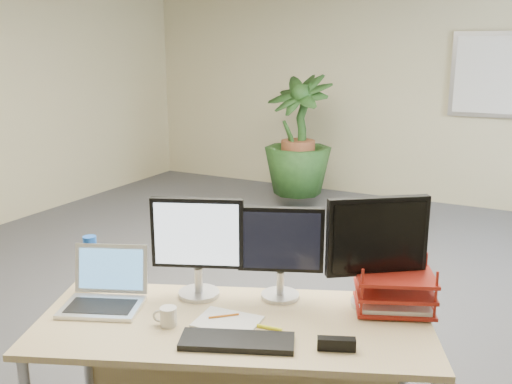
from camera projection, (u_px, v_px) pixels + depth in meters
The scene contains 17 objects.
floor at pixel (247, 335), 3.79m from camera, with size 8.00×8.00×0.00m, color #444449.
back_wall at pixel (403, 90), 6.90m from camera, with size 7.00×0.04×2.70m, color #C4B98A.
whiteboard at pixel (512, 75), 6.29m from camera, with size 1.30×0.04×0.95m.
desk at pixel (236, 339), 2.67m from camera, with size 1.90×1.35×0.67m.
floor_plant at pixel (298, 144), 6.69m from camera, with size 0.84×0.84×1.50m, color #173714.
monitor_left at pixel (197, 241), 2.73m from camera, with size 0.43×0.21×0.50m.
monitor_right at pixel (281, 247), 2.72m from camera, with size 0.39×0.19×0.46m.
monitor_dark at pixel (377, 245), 2.62m from camera, with size 0.41×0.32×0.53m.
laptop at pixel (106, 291), 2.70m from camera, with size 0.45×0.43×0.26m.
keyboard at pixel (237, 341), 2.34m from camera, with size 0.47×0.16×0.03m, color black.
coffee_mug at pixel (168, 316), 2.49m from camera, with size 0.11×0.07×0.08m.
spiral_notebook at pixel (228, 322), 2.52m from camera, with size 0.27×0.20×0.01m, color white.
orange_pen at pixel (224, 316), 2.56m from camera, with size 0.01×0.01×0.14m, color #CE6816.
yellow_highlighter at pixel (269, 328), 2.47m from camera, with size 0.02×0.02×0.12m, color yellow.
water_bottle at pixel (91, 264), 2.84m from camera, with size 0.07×0.07×0.28m.
letter_tray at pixel (394, 294), 2.64m from camera, with size 0.43×0.38×0.17m.
stapler at pixel (336, 344), 2.30m from camera, with size 0.15×0.04×0.05m, color black.
Camera 1 is at (1.63, -3.03, 1.87)m, focal length 40.00 mm.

